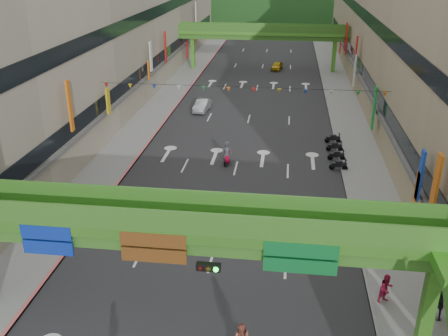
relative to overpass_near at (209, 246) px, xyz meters
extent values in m
cube|color=#28282B|center=(-0.93, 44.62, -5.20)|extent=(18.00, 140.00, 0.02)
cube|color=gray|center=(-11.93, 44.62, -5.13)|extent=(4.00, 140.00, 0.15)
cube|color=gray|center=(10.07, 44.62, -5.13)|extent=(4.00, 140.00, 0.15)
cube|color=#CC5959|center=(-10.03, 44.62, -5.12)|extent=(0.20, 140.00, 0.18)
cube|color=gray|center=(8.17, 44.62, -5.12)|extent=(0.20, 140.00, 0.18)
cube|color=#9E937F|center=(-19.93, 44.62, 4.29)|extent=(12.00, 95.00, 19.00)
cube|color=black|center=(-13.88, 44.62, -1.01)|extent=(0.08, 90.25, 1.40)
cube|color=black|center=(-13.88, 44.62, 4.99)|extent=(0.08, 90.25, 1.40)
cube|color=gray|center=(18.07, 44.62, 4.29)|extent=(12.00, 95.00, 19.00)
cube|color=black|center=(12.02, 44.62, -1.01)|extent=(0.08, 90.25, 1.40)
cube|color=black|center=(12.02, 44.62, 4.99)|extent=(0.08, 90.25, 1.40)
cube|color=#4C9E2D|center=(-0.93, 0.62, 0.54)|extent=(28.00, 2.20, 0.50)
cube|color=#387223|center=(-0.93, 0.62, -0.06)|extent=(28.00, 1.76, 0.70)
cube|color=#4C9E2D|center=(10.07, 0.62, -2.81)|extent=(0.60, 0.60, 4.80)
cube|color=#387223|center=(-0.93, -0.42, 1.34)|extent=(28.00, 0.12, 1.10)
cube|color=#387223|center=(-0.93, 1.66, 1.34)|extent=(28.00, 0.12, 1.10)
cube|color=navy|center=(-7.43, -0.46, -0.06)|extent=(2.40, 0.12, 1.50)
cube|color=#593314|center=(-2.43, -0.46, -0.06)|extent=(3.00, 0.12, 1.50)
cube|color=#0C5926|center=(4.07, -0.46, -0.06)|extent=(3.20, 0.12, 1.50)
cube|color=black|center=(0.07, -0.61, -0.71)|extent=(1.10, 0.28, 0.35)
cube|color=#4C9E2D|center=(-0.93, 59.62, 0.54)|extent=(28.00, 2.20, 0.50)
cube|color=#387223|center=(-0.93, 59.62, -0.06)|extent=(28.00, 1.76, 0.70)
cube|color=#4C9E2D|center=(-11.93, 59.62, -2.81)|extent=(0.60, 0.60, 4.80)
cube|color=#4C9E2D|center=(10.07, 59.62, -2.81)|extent=(0.60, 0.60, 4.80)
cube|color=#387223|center=(-0.93, 58.58, 1.34)|extent=(28.00, 0.12, 1.10)
cube|color=#387223|center=(-0.93, 60.66, 1.34)|extent=(28.00, 0.12, 1.10)
ellipsoid|color=#1C4419|center=(-15.93, 154.62, -5.21)|extent=(168.00, 140.00, 112.00)
ellipsoid|color=#1C4419|center=(24.07, 174.62, -5.21)|extent=(208.00, 176.00, 128.00)
cylinder|color=black|center=(-0.93, 24.62, 0.99)|extent=(26.00, 0.03, 0.03)
cone|color=red|center=(-13.43, 24.62, 0.74)|extent=(0.36, 0.36, 0.40)
cone|color=gold|center=(-11.16, 24.62, 0.74)|extent=(0.36, 0.36, 0.40)
cone|color=#193FB2|center=(-8.89, 24.62, 0.74)|extent=(0.36, 0.36, 0.40)
cone|color=silver|center=(-6.61, 24.62, 0.74)|extent=(0.36, 0.36, 0.40)
cone|color=#198C33|center=(-4.34, 24.62, 0.74)|extent=(0.36, 0.36, 0.40)
cone|color=orange|center=(-2.07, 24.62, 0.74)|extent=(0.36, 0.36, 0.40)
cone|color=red|center=(0.20, 24.62, 0.74)|extent=(0.36, 0.36, 0.40)
cone|color=gold|center=(2.48, 24.62, 0.74)|extent=(0.36, 0.36, 0.40)
cone|color=#193FB2|center=(4.75, 24.62, 0.74)|extent=(0.36, 0.36, 0.40)
cone|color=silver|center=(7.02, 24.62, 0.74)|extent=(0.36, 0.36, 0.40)
cone|color=#198C33|center=(9.29, 24.62, 0.74)|extent=(0.36, 0.36, 0.40)
cone|color=orange|center=(11.57, 24.62, 0.74)|extent=(0.36, 0.36, 0.40)
cube|color=black|center=(1.62, -0.96, -4.16)|extent=(0.55, 0.15, 0.06)
cube|color=gray|center=(-7.32, 10.22, -4.66)|extent=(0.41, 1.32, 0.35)
cube|color=gray|center=(-7.32, 10.22, -4.41)|extent=(0.33, 0.56, 0.18)
cube|color=gray|center=(-7.35, 10.77, -4.16)|extent=(0.55, 0.09, 0.06)
cylinder|color=black|center=(-7.35, 10.77, -4.96)|extent=(0.12, 0.50, 0.50)
cylinder|color=black|center=(-7.29, 9.67, -4.96)|extent=(0.12, 0.50, 0.50)
imported|color=#212E33|center=(-7.32, 10.22, -4.05)|extent=(0.96, 0.44, 1.61)
cube|color=maroon|center=(-1.81, 21.45, -4.66)|extent=(0.61, 1.34, 0.35)
cube|color=maroon|center=(-1.81, 21.45, -4.41)|extent=(0.41, 0.60, 0.18)
cube|color=maroon|center=(-1.70, 21.99, -4.16)|extent=(0.55, 0.17, 0.06)
cylinder|color=black|center=(-1.70, 21.99, -4.96)|extent=(0.20, 0.51, 0.50)
cylinder|color=black|center=(-1.93, 20.91, -4.96)|extent=(0.20, 0.51, 0.50)
imported|color=#3C3E44|center=(-1.81, 21.45, -3.96)|extent=(0.97, 0.74, 1.79)
cube|color=black|center=(7.87, 21.32, -4.66)|extent=(1.34, 0.53, 0.35)
cube|color=black|center=(7.87, 21.32, -4.41)|extent=(0.59, 0.37, 0.18)
cube|color=black|center=(8.41, 21.24, -4.16)|extent=(0.14, 0.55, 0.06)
cylinder|color=black|center=(8.41, 21.24, -4.96)|extent=(0.51, 0.17, 0.50)
cylinder|color=black|center=(7.32, 21.39, -4.96)|extent=(0.51, 0.17, 0.50)
cube|color=black|center=(7.87, 23.52, -4.66)|extent=(1.34, 0.53, 0.35)
cube|color=black|center=(7.87, 23.52, -4.41)|extent=(0.59, 0.37, 0.18)
cube|color=black|center=(8.41, 23.44, -4.16)|extent=(0.14, 0.55, 0.06)
cylinder|color=black|center=(8.41, 23.44, -4.96)|extent=(0.51, 0.17, 0.50)
cylinder|color=black|center=(7.32, 23.59, -4.96)|extent=(0.51, 0.17, 0.50)
cube|color=black|center=(7.87, 25.72, -4.66)|extent=(1.34, 0.53, 0.35)
cube|color=black|center=(7.87, 25.72, -4.41)|extent=(0.59, 0.37, 0.18)
cube|color=black|center=(8.41, 25.64, -4.16)|extent=(0.14, 0.55, 0.06)
cylinder|color=black|center=(8.41, 25.64, -4.96)|extent=(0.51, 0.17, 0.50)
cylinder|color=black|center=(7.32, 25.79, -4.96)|extent=(0.51, 0.17, 0.50)
cube|color=black|center=(7.87, 27.92, -4.66)|extent=(1.34, 0.53, 0.35)
cube|color=black|center=(7.87, 27.92, -4.41)|extent=(0.59, 0.37, 0.18)
cube|color=black|center=(8.41, 27.84, -4.16)|extent=(0.14, 0.55, 0.06)
cylinder|color=black|center=(8.41, 27.84, -4.96)|extent=(0.51, 0.17, 0.50)
cylinder|color=black|center=(7.32, 27.99, -4.96)|extent=(0.51, 0.17, 0.50)
imported|color=#B3B5BB|center=(-6.61, 36.98, -4.53)|extent=(1.80, 4.20, 1.34)
imported|color=gold|center=(1.44, 60.34, -4.58)|extent=(2.06, 3.87, 1.25)
imported|color=#BC1B44|center=(8.87, 3.62, -4.37)|extent=(1.03, 0.97, 1.68)
imported|color=#20212A|center=(11.27, 2.62, -4.37)|extent=(1.07, 0.74, 1.68)
imported|color=#2C364C|center=(8.87, 11.44, -4.31)|extent=(0.99, 0.85, 1.79)
camera|label=1|loc=(3.09, -18.85, 12.15)|focal=40.00mm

